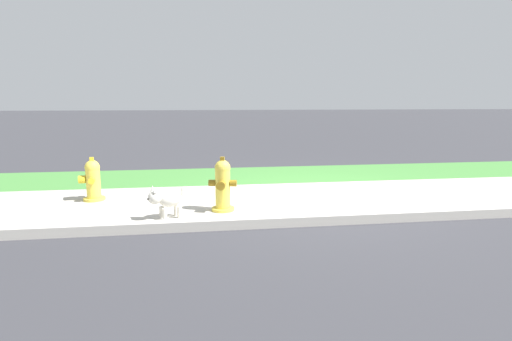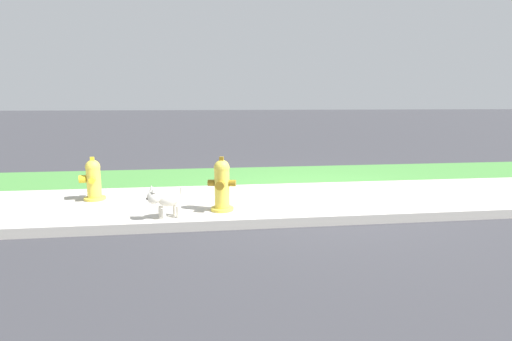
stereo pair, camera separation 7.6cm
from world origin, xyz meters
name	(u,v)px [view 2 (the right image)]	position (x,y,z in m)	size (l,w,h in m)	color
ground_plane	(320,199)	(0.00, 0.00, 0.00)	(120.00, 120.00, 0.00)	#38383D
sidewalk_pavement	(320,199)	(0.00, 0.00, 0.01)	(18.00, 2.36, 0.01)	#BCB7AD
grass_verge	(291,174)	(0.00, 2.13, 0.00)	(18.00, 1.91, 0.01)	#47893D
street_curb	(349,219)	(0.00, -1.26, 0.06)	(18.00, 0.16, 0.12)	#BCB7AD
fire_hydrant_at_driveway	(93,180)	(-3.47, 0.38, 0.32)	(0.37, 0.39, 0.67)	yellow
fire_hydrant_across_street	(222,185)	(-1.54, -0.49, 0.37)	(0.39, 0.37, 0.76)	yellow
small_white_dog	(165,199)	(-2.28, -0.77, 0.26)	(0.46, 0.33, 0.46)	silver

